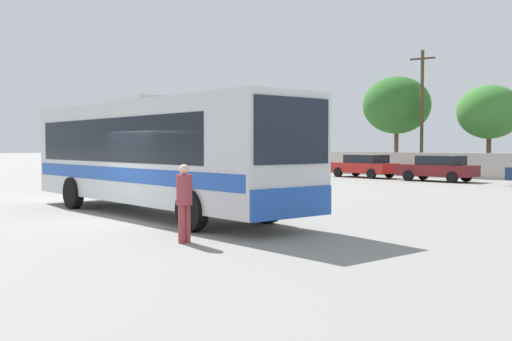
{
  "coord_description": "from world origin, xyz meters",
  "views": [
    {
      "loc": [
        14.54,
        -8.68,
        2.1
      ],
      "look_at": [
        0.8,
        4.62,
        1.3
      ],
      "focal_mm": 42.16,
      "sensor_mm": 36.0,
      "label": 1
    }
  ],
  "objects_px": {
    "attendant_by_bus_door": "(184,199)",
    "parked_car_second_maroon": "(438,168)",
    "vendor_umbrella_near_gate_blue": "(118,156)",
    "roadside_tree_left": "(397,105)",
    "parked_car_leftmost_red": "(364,165)",
    "utility_pole_far": "(422,110)",
    "coach_bus_silver_blue": "(154,151)",
    "roadside_tree_midleft": "(489,112)"
  },
  "relations": [
    {
      "from": "parked_car_leftmost_red",
      "to": "utility_pole_far",
      "type": "xyz_separation_m",
      "value": [
        0.5,
        6.27,
        3.86
      ]
    },
    {
      "from": "coach_bus_silver_blue",
      "to": "parked_car_second_maroon",
      "type": "height_order",
      "value": "coach_bus_silver_blue"
    },
    {
      "from": "attendant_by_bus_door",
      "to": "vendor_umbrella_near_gate_blue",
      "type": "height_order",
      "value": "vendor_umbrella_near_gate_blue"
    },
    {
      "from": "attendant_by_bus_door",
      "to": "parked_car_leftmost_red",
      "type": "xyz_separation_m",
      "value": [
        -12.95,
        24.57,
        -0.17
      ]
    },
    {
      "from": "parked_car_second_maroon",
      "to": "roadside_tree_left",
      "type": "height_order",
      "value": "roadside_tree_left"
    },
    {
      "from": "coach_bus_silver_blue",
      "to": "parked_car_leftmost_red",
      "type": "xyz_separation_m",
      "value": [
        -7.99,
        21.93,
        -1.14
      ]
    },
    {
      "from": "roadside_tree_left",
      "to": "parked_car_leftmost_red",
      "type": "bearing_deg",
      "value": -72.3
    },
    {
      "from": "vendor_umbrella_near_gate_blue",
      "to": "parked_car_leftmost_red",
      "type": "relative_size",
      "value": 0.53
    },
    {
      "from": "vendor_umbrella_near_gate_blue",
      "to": "roadside_tree_midleft",
      "type": "height_order",
      "value": "roadside_tree_midleft"
    },
    {
      "from": "coach_bus_silver_blue",
      "to": "vendor_umbrella_near_gate_blue",
      "type": "height_order",
      "value": "coach_bus_silver_blue"
    },
    {
      "from": "vendor_umbrella_near_gate_blue",
      "to": "parked_car_leftmost_red",
      "type": "height_order",
      "value": "vendor_umbrella_near_gate_blue"
    },
    {
      "from": "parked_car_second_maroon",
      "to": "roadside_tree_midleft",
      "type": "distance_m",
      "value": 9.43
    },
    {
      "from": "attendant_by_bus_door",
      "to": "roadside_tree_midleft",
      "type": "relative_size",
      "value": 0.27
    },
    {
      "from": "attendant_by_bus_door",
      "to": "roadside_tree_left",
      "type": "bearing_deg",
      "value": 115.58
    },
    {
      "from": "parked_car_second_maroon",
      "to": "roadside_tree_left",
      "type": "bearing_deg",
      "value": 135.07
    },
    {
      "from": "attendant_by_bus_door",
      "to": "vendor_umbrella_near_gate_blue",
      "type": "xyz_separation_m",
      "value": [
        -13.7,
        6.68,
        0.67
      ]
    },
    {
      "from": "coach_bus_silver_blue",
      "to": "parked_car_second_maroon",
      "type": "distance_m",
      "value": 21.68
    },
    {
      "from": "vendor_umbrella_near_gate_blue",
      "to": "utility_pole_far",
      "type": "relative_size",
      "value": 0.28
    },
    {
      "from": "parked_car_leftmost_red",
      "to": "roadside_tree_left",
      "type": "relative_size",
      "value": 0.64
    },
    {
      "from": "coach_bus_silver_blue",
      "to": "parked_car_second_maroon",
      "type": "xyz_separation_m",
      "value": [
        -2.45,
        21.51,
        -1.13
      ]
    },
    {
      "from": "roadside_tree_left",
      "to": "roadside_tree_midleft",
      "type": "height_order",
      "value": "roadside_tree_left"
    },
    {
      "from": "roadside_tree_left",
      "to": "coach_bus_silver_blue",
      "type": "bearing_deg",
      "value": -70.57
    },
    {
      "from": "attendant_by_bus_door",
      "to": "roadside_tree_midleft",
      "type": "bearing_deg",
      "value": 104.33
    },
    {
      "from": "coach_bus_silver_blue",
      "to": "roadside_tree_left",
      "type": "height_order",
      "value": "roadside_tree_left"
    },
    {
      "from": "attendant_by_bus_door",
      "to": "parked_car_second_maroon",
      "type": "height_order",
      "value": "attendant_by_bus_door"
    },
    {
      "from": "coach_bus_silver_blue",
      "to": "utility_pole_far",
      "type": "relative_size",
      "value": 1.36
    },
    {
      "from": "attendant_by_bus_door",
      "to": "roadside_tree_midleft",
      "type": "xyz_separation_m",
      "value": [
        -8.38,
        32.8,
        3.46
      ]
    },
    {
      "from": "vendor_umbrella_near_gate_blue",
      "to": "utility_pole_far",
      "type": "bearing_deg",
      "value": 87.06
    },
    {
      "from": "parked_car_second_maroon",
      "to": "roadside_tree_left",
      "type": "xyz_separation_m",
      "value": [
        -7.93,
        7.91,
        4.38
      ]
    },
    {
      "from": "vendor_umbrella_near_gate_blue",
      "to": "roadside_tree_midleft",
      "type": "distance_m",
      "value": 26.8
    },
    {
      "from": "attendant_by_bus_door",
      "to": "roadside_tree_left",
      "type": "relative_size",
      "value": 0.23
    },
    {
      "from": "vendor_umbrella_near_gate_blue",
      "to": "coach_bus_silver_blue",
      "type": "bearing_deg",
      "value": -24.89
    },
    {
      "from": "coach_bus_silver_blue",
      "to": "utility_pole_far",
      "type": "distance_m",
      "value": 29.31
    },
    {
      "from": "attendant_by_bus_door",
      "to": "utility_pole_far",
      "type": "relative_size",
      "value": 0.19
    },
    {
      "from": "roadside_tree_left",
      "to": "parked_car_second_maroon",
      "type": "bearing_deg",
      "value": -44.93
    },
    {
      "from": "coach_bus_silver_blue",
      "to": "parked_car_leftmost_red",
      "type": "height_order",
      "value": "coach_bus_silver_blue"
    },
    {
      "from": "vendor_umbrella_near_gate_blue",
      "to": "roadside_tree_left",
      "type": "xyz_separation_m",
      "value": [
        -1.64,
        25.37,
        3.54
      ]
    },
    {
      "from": "roadside_tree_midleft",
      "to": "parked_car_second_maroon",
      "type": "bearing_deg",
      "value": -83.64
    },
    {
      "from": "coach_bus_silver_blue",
      "to": "roadside_tree_left",
      "type": "bearing_deg",
      "value": 109.43
    },
    {
      "from": "attendant_by_bus_door",
      "to": "roadside_tree_midleft",
      "type": "distance_m",
      "value": 34.03
    },
    {
      "from": "roadside_tree_midleft",
      "to": "utility_pole_far",
      "type": "bearing_deg",
      "value": -154.32
    },
    {
      "from": "parked_car_leftmost_red",
      "to": "roadside_tree_left",
      "type": "distance_m",
      "value": 9.0
    }
  ]
}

